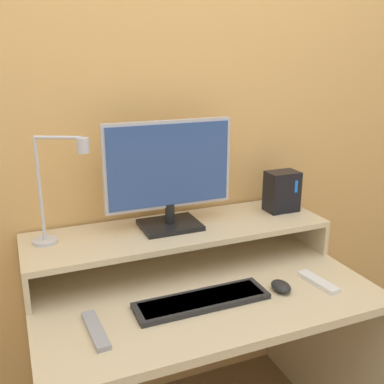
{
  "coord_description": "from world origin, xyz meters",
  "views": [
    {
      "loc": [
        -0.56,
        -0.93,
        1.49
      ],
      "look_at": [
        -0.01,
        0.4,
        1.04
      ],
      "focal_mm": 42.0,
      "sensor_mm": 36.0,
      "label": 1
    }
  ],
  "objects": [
    {
      "name": "wall_back",
      "position": [
        0.0,
        0.76,
        1.25
      ],
      "size": [
        6.0,
        0.05,
        2.5
      ],
      "color": "#E5AD60",
      "rests_on": "ground_plane"
    },
    {
      "name": "keyboard",
      "position": [
        -0.04,
        0.25,
        0.72
      ],
      "size": [
        0.45,
        0.13,
        0.02
      ],
      "color": "#282828",
      "rests_on": "desk"
    },
    {
      "name": "monitor",
      "position": [
        -0.03,
        0.58,
        1.07
      ],
      "size": [
        0.49,
        0.17,
        0.41
      ],
      "color": "black",
      "rests_on": "monitor_shelf"
    },
    {
      "name": "remote_control",
      "position": [
        -0.39,
        0.22,
        0.72
      ],
      "size": [
        0.05,
        0.2,
        0.02
      ],
      "color": "#99999E",
      "rests_on": "desk"
    },
    {
      "name": "router_dock",
      "position": [
        0.47,
        0.58,
        0.94
      ],
      "size": [
        0.13,
        0.09,
        0.17
      ],
      "color": "black",
      "rests_on": "monitor_shelf"
    },
    {
      "name": "monitor_shelf",
      "position": [
        0.0,
        0.56,
        0.83
      ],
      "size": [
        1.15,
        0.34,
        0.14
      ],
      "color": "beige",
      "rests_on": "desk"
    },
    {
      "name": "mouse",
      "position": [
        0.24,
        0.22,
        0.73
      ],
      "size": [
        0.06,
        0.08,
        0.03
      ],
      "color": "black",
      "rests_on": "desk"
    },
    {
      "name": "remote_secondary",
      "position": [
        0.39,
        0.21,
        0.72
      ],
      "size": [
        0.06,
        0.17,
        0.02
      ],
      "color": "white",
      "rests_on": "desk"
    },
    {
      "name": "desk_lamp",
      "position": [
        -0.43,
        0.58,
        1.05
      ],
      "size": [
        0.21,
        0.13,
        0.38
      ],
      "color": "silver",
      "rests_on": "monitor_shelf"
    },
    {
      "name": "desk",
      "position": [
        0.0,
        0.36,
        0.5
      ],
      "size": [
        1.15,
        0.73,
        0.71
      ],
      "color": "beige",
      "rests_on": "ground_plane"
    }
  ]
}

